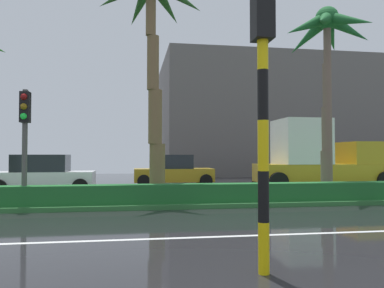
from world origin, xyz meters
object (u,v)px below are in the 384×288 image
object	(u,v)px
palm_tree_centre_right	(327,43)
car_in_traffic_third	(44,175)
palm_tree_centre	(153,24)
traffic_signal_median_right	(25,125)
box_truck_lead	(319,158)
traffic_signal_foreground	(262,64)
car_in_traffic_fourth	(173,171)

from	to	relation	value
palm_tree_centre_right	car_in_traffic_third	bearing A→B (deg)	160.22
palm_tree_centre	traffic_signal_median_right	distance (m)	5.71
palm_tree_centre	box_truck_lead	distance (m)	10.62
car_in_traffic_third	box_truck_lead	world-z (taller)	box_truck_lead
palm_tree_centre	car_in_traffic_third	xyz separation A→B (m)	(-4.63, 4.17, -5.65)
traffic_signal_median_right	traffic_signal_foreground	size ratio (longest dim) A/B	0.82
traffic_signal_foreground	car_in_traffic_third	distance (m)	14.08
palm_tree_centre	car_in_traffic_fourth	world-z (taller)	palm_tree_centre
palm_tree_centre_right	traffic_signal_median_right	distance (m)	11.47
palm_tree_centre	box_truck_lead	xyz separation A→B (m)	(8.51, 4.02, -4.92)
traffic_signal_foreground	box_truck_lead	size ratio (longest dim) A/B	0.69
car_in_traffic_third	palm_tree_centre	bearing A→B (deg)	-41.97
car_in_traffic_third	palm_tree_centre_right	bearing A→B (deg)	-19.78
palm_tree_centre_right	car_in_traffic_fourth	world-z (taller)	palm_tree_centre_right
traffic_signal_foreground	car_in_traffic_fourth	bearing A→B (deg)	-91.23
car_in_traffic_fourth	box_truck_lead	world-z (taller)	box_truck_lead
box_truck_lead	car_in_traffic_fourth	bearing A→B (deg)	155.99
car_in_traffic_fourth	box_truck_lead	size ratio (longest dim) A/B	0.67
traffic_signal_median_right	palm_tree_centre_right	bearing A→B (deg)	7.02
traffic_signal_median_right	box_truck_lead	size ratio (longest dim) A/B	0.56
palm_tree_centre_right	traffic_signal_median_right	world-z (taller)	palm_tree_centre_right
car_in_traffic_fourth	box_truck_lead	distance (m)	7.73
palm_tree_centre	car_in_traffic_fourth	size ratio (longest dim) A/B	1.95
traffic_signal_foreground	car_in_traffic_third	xyz separation A→B (m)	(-5.78, 12.65, -2.18)
traffic_signal_median_right	box_truck_lead	distance (m)	13.65
palm_tree_centre_right	car_in_traffic_fourth	distance (m)	10.33
car_in_traffic_third	car_in_traffic_fourth	world-z (taller)	same
palm_tree_centre	box_truck_lead	world-z (taller)	palm_tree_centre
box_truck_lead	car_in_traffic_third	bearing A→B (deg)	179.36
box_truck_lead	palm_tree_centre	bearing A→B (deg)	-154.73
palm_tree_centre	box_truck_lead	size ratio (longest dim) A/B	1.31
palm_tree_centre_right	traffic_signal_foreground	distance (m)	10.70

